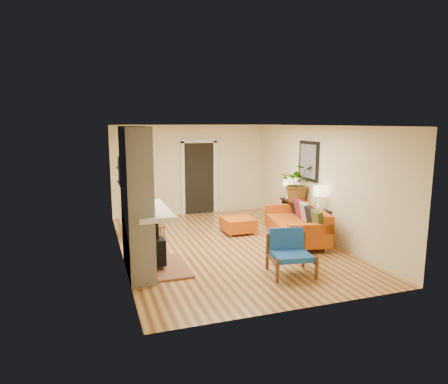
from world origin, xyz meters
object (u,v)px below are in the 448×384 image
Objects in this scene: dining_table at (147,215)px; houseplant at (299,183)px; sofa at (299,223)px; lamp_far at (289,185)px; lamp_near at (320,195)px; console_table at (303,210)px; ottoman at (238,224)px; blue_chair at (289,250)px.

houseplant reaches higher than dining_table.
sofa is 1.43m from lamp_far.
lamp_near is 0.57× the size of houseplant.
sofa is at bearing -129.26° from console_table.
lamp_far is (1.49, 0.22, 0.85)m from ottoman.
dining_table is 4.00m from lamp_near.
houseplant is (-0.01, -0.50, 0.14)m from lamp_far.
ottoman is 0.87× the size of blue_chair.
lamp_far reaches higher than sofa.
houseplant is at bearing 63.30° from sofa.
lamp_far is (1.55, 2.97, 0.64)m from blue_chair.
lamp_near reaches higher than dining_table.
lamp_near is (0.37, -0.25, 0.69)m from sofa.
ottoman is 1.80m from houseplant.
lamp_near is 1.00× the size of lamp_far.
console_table is at bearing -13.03° from dining_table.
console_table is at bearing -90.00° from lamp_far.
houseplant reaches higher than sofa.
sofa reaches higher than console_table.
console_table is 1.96× the size of houseplant.
ottoman is 2.76m from blue_chair.
blue_chair is 0.46× the size of console_table.
houseplant is at bearing 58.08° from blue_chair.
sofa is 3.54m from dining_table.
dining_table is 1.64× the size of houseplant.
blue_chair is (-1.19, -1.77, 0.04)m from sofa.
ottoman is 2.21m from dining_table.
lamp_near is 1.45m from lamp_far.
ottoman is 0.78× the size of houseplant.
houseplant is at bearing -10.50° from ottoman.
console_table is at bearing -87.79° from houseplant.
houseplant reaches higher than ottoman.
ottoman is (-1.13, 0.98, -0.16)m from sofa.
houseplant reaches higher than blue_chair.
houseplant is (1.54, 2.47, 0.78)m from blue_chair.
sofa is 2.45× the size of houseplant.
dining_table reaches higher than console_table.
console_table is at bearing 90.00° from lamp_near.
sofa is at bearing -116.70° from houseplant.
blue_chair is at bearing -123.87° from sofa.
lamp_far reaches higher than dining_table.
console_table is 0.90m from lamp_far.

